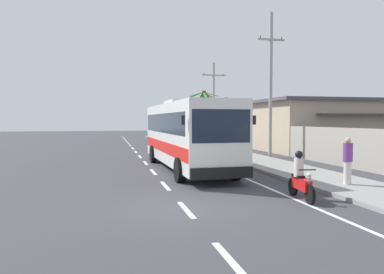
{
  "coord_description": "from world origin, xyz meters",
  "views": [
    {
      "loc": [
        -2.18,
        -10.51,
        2.6
      ],
      "look_at": [
        2.16,
        8.37,
        1.7
      ],
      "focal_mm": 34.22,
      "sensor_mm": 36.0,
      "label": 1
    }
  ],
  "objects": [
    {
      "name": "sidewalk_kerb",
      "position": [
        6.8,
        10.0,
        0.07
      ],
      "size": [
        3.2,
        90.0,
        0.14
      ],
      "primitive_type": "cube",
      "color": "gray",
      "rests_on": "ground"
    },
    {
      "name": "lane_markings",
      "position": [
        2.38,
        14.47,
        0.0
      ],
      "size": [
        3.92,
        71.0,
        0.01
      ],
      "color": "white",
      "rests_on": "ground"
    },
    {
      "name": "utility_pole_far",
      "position": [
        8.64,
        26.49,
        4.52
      ],
      "size": [
        2.56,
        0.24,
        8.6
      ],
      "color": "#9E9E99",
      "rests_on": "ground"
    },
    {
      "name": "coach_bus_foreground",
      "position": [
        1.83,
        8.4,
        1.93
      ],
      "size": [
        3.19,
        11.55,
        3.72
      ],
      "color": "silver",
      "rests_on": "ground"
    },
    {
      "name": "pedestrian_far_walk",
      "position": [
        6.73,
        1.7,
        1.08
      ],
      "size": [
        0.36,
        0.36,
        1.79
      ],
      "rotation": [
        0.0,
        0.0,
        3.27
      ],
      "color": "beige",
      "rests_on": "sidewalk_kerb"
    },
    {
      "name": "palm_nearest",
      "position": [
        9.04,
        23.61,
        3.69
      ],
      "size": [
        2.8,
        2.71,
        4.84
      ],
      "color": "brown",
      "rests_on": "ground"
    },
    {
      "name": "palm_second",
      "position": [
        8.8,
        31.01,
        4.48
      ],
      "size": [
        3.89,
        3.87,
        6.1
      ],
      "color": "brown",
      "rests_on": "ground"
    },
    {
      "name": "motorcycle_beside_bus",
      "position": [
        4.01,
        18.4,
        0.67
      ],
      "size": [
        0.56,
        1.96,
        1.66
      ],
      "color": "black",
      "rests_on": "ground"
    },
    {
      "name": "utility_pole_mid",
      "position": [
        8.7,
        12.79,
        5.12
      ],
      "size": [
        1.94,
        0.24,
        9.92
      ],
      "color": "#9E9E99",
      "rests_on": "ground"
    },
    {
      "name": "ground_plane",
      "position": [
        0.0,
        0.0,
        0.0
      ],
      "size": [
        160.0,
        160.0,
        0.0
      ],
      "primitive_type": "plane",
      "color": "#3A3A3F"
    },
    {
      "name": "boundary_wall",
      "position": [
        10.6,
        14.0,
        1.09
      ],
      "size": [
        0.24,
        60.0,
        2.17
      ],
      "primitive_type": "cube",
      "color": "#9E998E",
      "rests_on": "ground"
    },
    {
      "name": "roadside_building",
      "position": [
        17.32,
        17.71,
        2.16
      ],
      "size": [
        14.6,
        9.83,
        4.29
      ],
      "color": "tan",
      "rests_on": "ground"
    },
    {
      "name": "motorcycle_trailing",
      "position": [
        3.95,
        0.29,
        0.65
      ],
      "size": [
        0.56,
        1.96,
        1.59
      ],
      "color": "black",
      "rests_on": "ground"
    }
  ]
}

